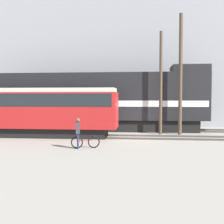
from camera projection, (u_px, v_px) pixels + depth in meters
ground_plane at (129, 137)px, 20.72m from camera, size 120.00×120.00×0.00m
track_near at (129, 137)px, 20.10m from camera, size 60.00×1.50×0.14m
track_far at (131, 130)px, 24.50m from camera, size 60.00×1.51×0.14m
building_backdrop at (133, 63)px, 30.70m from camera, size 35.26×6.00×13.32m
freight_locomotive at (97, 101)px, 24.67m from camera, size 19.09×3.04×5.57m
streetcar at (31, 109)px, 20.72m from camera, size 12.77×2.54×3.57m
bicycle at (85, 142)px, 16.02m from camera, size 1.62×0.54×0.75m
person at (78, 130)px, 15.79m from camera, size 0.30×0.40×1.74m
utility_pole_left at (161, 83)px, 21.86m from camera, size 0.25×0.25×8.02m
utility_pole_center at (180, 75)px, 21.67m from camera, size 0.28×0.28×9.34m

